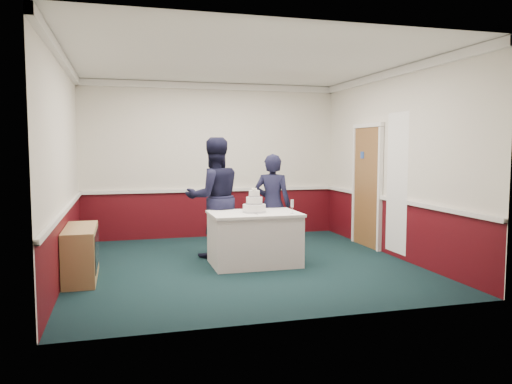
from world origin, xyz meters
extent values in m
plane|color=#112929|center=(0.00, 0.00, 0.00)|extent=(5.00, 5.00, 0.00)
cube|color=silver|center=(0.00, 2.48, 1.50)|extent=(5.00, 0.05, 3.00)
cube|color=silver|center=(-2.48, 0.00, 1.50)|extent=(0.05, 5.00, 3.00)
cube|color=silver|center=(2.48, 0.00, 1.50)|extent=(0.05, 5.00, 3.00)
cube|color=white|center=(0.00, 0.00, 2.98)|extent=(5.00, 5.00, 0.05)
cube|color=#490910|center=(0.00, 2.48, 0.45)|extent=(5.00, 0.02, 0.90)
cube|color=white|center=(0.00, 2.47, 0.92)|extent=(4.98, 0.05, 0.06)
cube|color=white|center=(0.00, 2.46, 2.93)|extent=(5.00, 0.08, 0.12)
cube|color=brown|center=(2.46, 0.80, 1.05)|extent=(0.05, 0.90, 2.10)
cube|color=#234799|center=(2.44, 0.95, 1.62)|extent=(0.01, 0.12, 0.12)
cube|color=white|center=(2.42, -0.25, 1.20)|extent=(0.02, 0.60, 2.20)
cube|color=tan|center=(-2.28, -0.23, 0.35)|extent=(0.40, 1.20, 0.70)
cube|color=black|center=(-2.07, -0.23, 0.40)|extent=(0.01, 1.00, 0.50)
cube|color=white|center=(0.17, -0.04, 0.38)|extent=(1.28, 0.88, 0.76)
cube|color=white|center=(0.17, -0.04, 0.77)|extent=(1.32, 0.92, 0.04)
cylinder|color=white|center=(0.17, -0.04, 0.85)|extent=(0.34, 0.34, 0.12)
cylinder|color=#B3B5BF|center=(0.17, -0.04, 0.80)|extent=(0.35, 0.35, 0.03)
cylinder|color=white|center=(0.17, -0.04, 0.97)|extent=(0.24, 0.24, 0.11)
cylinder|color=#B3B5BF|center=(0.17, -0.04, 0.92)|extent=(0.25, 0.25, 0.02)
cylinder|color=white|center=(0.17, -0.04, 1.07)|extent=(0.16, 0.16, 0.10)
cylinder|color=#B3B5BF|center=(0.17, -0.04, 1.03)|extent=(0.17, 0.17, 0.02)
sphere|color=#EDE5C9|center=(0.17, -0.04, 1.14)|extent=(0.03, 0.03, 0.03)
sphere|color=#EDE5C9|center=(0.20, -0.02, 1.14)|extent=(0.03, 0.03, 0.03)
sphere|color=#EDE5C9|center=(0.15, -0.01, 1.14)|extent=(0.03, 0.03, 0.03)
sphere|color=#EDE5C9|center=(0.19, -0.06, 1.14)|extent=(0.03, 0.03, 0.03)
sphere|color=#EDE5C9|center=(0.14, -0.05, 1.14)|extent=(0.03, 0.03, 0.03)
cube|color=silver|center=(0.14, -0.24, 0.79)|extent=(0.02, 0.22, 0.00)
cylinder|color=silver|center=(0.67, -0.32, 0.79)|extent=(0.05, 0.05, 0.01)
cylinder|color=silver|center=(0.67, -0.32, 0.84)|extent=(0.01, 0.01, 0.09)
cylinder|color=silver|center=(0.67, -0.32, 0.94)|extent=(0.04, 0.04, 0.11)
imported|color=black|center=(-0.31, 0.66, 0.96)|extent=(1.01, 0.84, 1.92)
imported|color=black|center=(0.63, 0.53, 0.83)|extent=(0.72, 0.65, 1.65)
camera|label=1|loc=(-1.75, -7.16, 1.76)|focal=35.00mm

